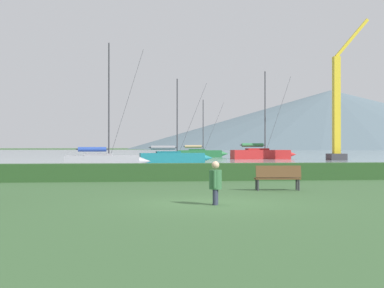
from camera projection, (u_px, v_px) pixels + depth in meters
ground_plane at (209, 204)px, 16.30m from camera, size 1000.00×1000.00×0.00m
harbor_water at (135, 152)px, 152.36m from camera, size 320.00×246.00×0.00m
hedge_line at (176, 172)px, 27.22m from camera, size 80.00×1.20×0.84m
sailboat_slip_1 at (104, 160)px, 45.04m from camera, size 6.86×2.12×10.08m
sailboat_slip_2 at (173, 157)px, 55.96m from camera, size 7.45×2.45×8.50m
sailboat_slip_3 at (261, 153)px, 74.04m from camera, size 8.91×2.94×11.70m
sailboat_slip_6 at (200, 153)px, 86.29m from camera, size 8.04×3.02×8.92m
park_bench_under_tree at (278, 176)px, 21.12m from camera, size 1.75×0.56×0.95m
person_seated_viewer at (215, 181)px, 15.94m from camera, size 0.36×0.55×1.25m
dock_crane at (337, 115)px, 67.66m from camera, size 5.11×2.00×17.36m
distant_hill_central_peak at (331, 120)px, 364.86m from camera, size 266.94×266.94×38.60m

